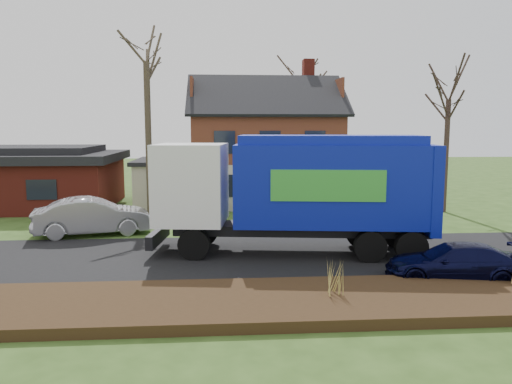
{
  "coord_description": "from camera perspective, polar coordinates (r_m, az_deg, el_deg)",
  "views": [
    {
      "loc": [
        -0.92,
        -18.24,
        4.88
      ],
      "look_at": [
        0.62,
        2.5,
        2.15
      ],
      "focal_mm": 35.0,
      "sensor_mm": 36.0,
      "label": 1
    }
  ],
  "objects": [
    {
      "name": "navy_wagon",
      "position": [
        17.12,
        21.7,
        -7.5
      ],
      "size": [
        4.47,
        2.47,
        1.23
      ],
      "primitive_type": "imported",
      "rotation": [
        0.0,
        0.0,
        -1.76
      ],
      "color": "black",
      "rests_on": "ground"
    },
    {
      "name": "road",
      "position": [
        18.9,
        -1.33,
        -7.45
      ],
      "size": [
        80.0,
        7.0,
        0.02
      ],
      "primitive_type": "cube",
      "color": "black",
      "rests_on": "ground"
    },
    {
      "name": "garbage_truck",
      "position": [
        19.11,
        4.99,
        0.68
      ],
      "size": [
        10.91,
        4.16,
        4.56
      ],
      "rotation": [
        0.0,
        0.0,
        -0.13
      ],
      "color": "black",
      "rests_on": "ground"
    },
    {
      "name": "tree_back",
      "position": [
        40.8,
        5.58,
        14.37
      ],
      "size": [
        3.71,
        3.71,
        11.75
      ],
      "color": "#3F2E26",
      "rests_on": "ground"
    },
    {
      "name": "mulch_verge",
      "position": [
        13.81,
        -0.18,
        -12.55
      ],
      "size": [
        80.0,
        3.5,
        0.3
      ],
      "primitive_type": "cube",
      "color": "black",
      "rests_on": "ground"
    },
    {
      "name": "tree_front_east",
      "position": [
        30.54,
        21.26,
        11.77
      ],
      "size": [
        3.29,
        3.29,
        9.14
      ],
      "color": "#3A2A22",
      "rests_on": "ground"
    },
    {
      "name": "ground",
      "position": [
        18.91,
        -1.33,
        -7.48
      ],
      "size": [
        120.0,
        120.0,
        0.0
      ],
      "primitive_type": "plane",
      "color": "#2B4416",
      "rests_on": "ground"
    },
    {
      "name": "silver_sedan",
      "position": [
        23.77,
        -18.14,
        -2.66
      ],
      "size": [
        5.42,
        2.98,
        1.69
      ],
      "primitive_type": "imported",
      "rotation": [
        0.0,
        0.0,
        1.81
      ],
      "color": "#A0A2A8",
      "rests_on": "ground"
    },
    {
      "name": "grass_clump_mid",
      "position": [
        13.97,
        9.02,
        -9.67
      ],
      "size": [
        0.35,
        0.29,
        0.97
      ],
      "color": "tan",
      "rests_on": "mulch_verge"
    },
    {
      "name": "main_house",
      "position": [
        32.25,
        0.04,
        5.97
      ],
      "size": [
        12.95,
        8.95,
        9.26
      ],
      "color": "beige",
      "rests_on": "ground"
    },
    {
      "name": "tree_front_west",
      "position": [
        28.52,
        -12.5,
        16.74
      ],
      "size": [
        3.9,
        3.9,
        11.59
      ],
      "color": "#413627",
      "rests_on": "ground"
    },
    {
      "name": "ranch_house",
      "position": [
        33.29,
        -23.67,
        1.57
      ],
      "size": [
        9.8,
        8.2,
        3.7
      ],
      "color": "maroon",
      "rests_on": "ground"
    }
  ]
}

